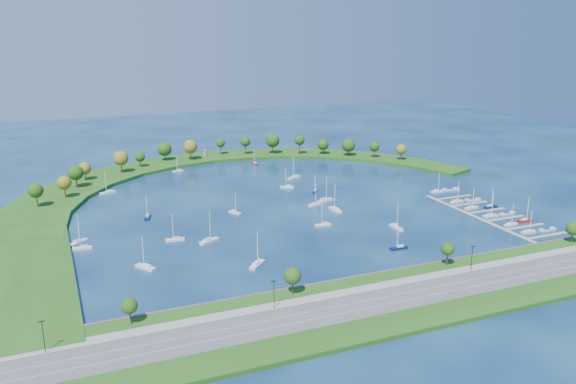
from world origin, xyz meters
name	(u,v)px	position (x,y,z in m)	size (l,w,h in m)	color
ground	(283,203)	(0.00, 0.00, 0.00)	(700.00, 700.00, 0.00)	#071940
south_shoreline	(416,295)	(0.03, -122.88, 1.00)	(420.00, 43.10, 11.60)	#234B14
breakwater	(177,187)	(-46.33, 48.72, 0.99)	(286.74, 247.64, 2.00)	#234B14
breakwater_trees	(216,153)	(-10.76, 89.76, 10.39)	(237.91, 92.71, 14.52)	#382314
harbor_tower	(205,153)	(-10.39, 120.62, 4.07)	(2.60, 2.60, 4.04)	gray
dock_system	(489,216)	(85.30, -61.00, 0.35)	(24.28, 82.00, 1.60)	gray
moored_boat_0	(315,204)	(13.30, -11.53, 0.89)	(8.02, 4.40, 11.36)	silver
moored_boat_1	(148,216)	(-71.27, 1.46, 0.89)	(4.44, 8.16, 11.55)	#0A1641
moored_boat_2	(146,266)	(-82.80, -61.35, 0.95)	(7.24, 8.87, 13.29)	silver
moored_boat_3	(82,247)	(-103.99, -30.14, 0.90)	(8.12, 2.79, 11.73)	silver
moored_boat_4	(396,227)	(33.02, -58.80, 0.95)	(3.07, 9.21, 13.34)	silver
moored_boat_5	(287,186)	(13.20, 26.09, 0.90)	(8.13, 5.55, 11.72)	silver
moored_boat_6	(325,200)	(21.66, -6.81, 0.97)	(9.92, 5.38, 14.04)	silver
moored_boat_7	(335,209)	(19.10, -23.90, 0.97)	(3.19, 9.66, 14.01)	silver
moored_boat_8	(257,264)	(-41.89, -75.60, 0.97)	(8.63, 8.80, 14.16)	silver
moored_boat_9	(209,240)	(-52.28, -42.69, 0.97)	(9.65, 6.64, 13.92)	silver
moored_boat_10	(78,242)	(-105.07, -22.51, 0.94)	(8.40, 7.86, 13.22)	silver
moored_boat_11	(178,170)	(-36.78, 89.40, 0.85)	(6.71, 2.38, 9.68)	silver
moored_boat_12	(294,177)	(25.67, 44.55, 0.97)	(9.77, 6.49, 14.03)	silver
moored_boat_13	(175,239)	(-65.58, -35.19, 0.91)	(8.51, 3.55, 12.13)	silver
moored_boat_14	(255,163)	(15.95, 89.95, 0.85)	(3.66, 6.71, 9.50)	maroon
moored_boat_15	(399,247)	(19.82, -81.45, 0.89)	(7.91, 2.38, 11.55)	#0A1641
moored_boat_16	(323,224)	(3.30, -42.26, 0.89)	(7.85, 2.78, 11.32)	silver
moored_boat_17	(315,191)	(24.55, 11.77, 0.86)	(5.49, 6.65, 10.00)	#0A1641
moored_boat_18	(235,212)	(-29.47, -8.10, 0.87)	(5.50, 7.17, 10.57)	silver
moored_boat_19	(108,192)	(-84.37, 54.08, 0.94)	(9.15, 5.20, 12.98)	silver
docked_boat_0	(529,231)	(85.53, -87.24, 0.88)	(7.53, 2.34, 10.97)	silver
docked_boat_1	(547,229)	(95.98, -88.01, 0.63)	(8.44, 2.48, 1.72)	silver
docked_boat_2	(511,224)	(85.54, -75.94, 0.87)	(7.46, 2.66, 10.75)	silver
docked_boat_3	(525,220)	(96.02, -74.26, 0.91)	(8.45, 2.71, 12.28)	maroon
docked_boat_4	(490,215)	(85.52, -62.00, 0.90)	(8.19, 2.69, 11.88)	silver
docked_boat_5	(507,213)	(95.97, -62.15, 0.67)	(9.20, 3.60, 1.83)	silver
docked_boat_6	(471,207)	(85.53, -47.80, 0.89)	(8.06, 3.04, 11.57)	silver
docked_boat_7	(491,206)	(96.03, -49.95, 0.89)	(7.88, 2.72, 11.39)	#0A1641
docked_boat_8	(457,201)	(85.52, -35.81, 0.90)	(8.31, 3.42, 11.85)	silver
docked_boat_9	(473,199)	(95.98, -36.02, 0.65)	(8.87, 3.59, 1.76)	silver
docked_boat_10	(437,191)	(87.93, -15.39, 0.89)	(7.87, 2.71, 11.37)	silver
docked_boat_11	(451,189)	(97.85, -14.72, 0.75)	(10.25, 3.65, 2.05)	silver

